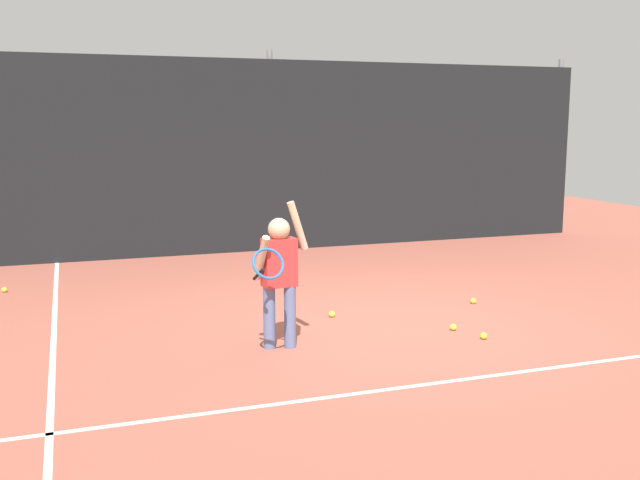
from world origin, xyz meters
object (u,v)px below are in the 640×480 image
Objects in this scene: tennis_ball_4 at (473,301)px; tennis_ball_6 at (484,336)px; tennis_player at (279,271)px; tennis_ball_3 at (453,327)px; tennis_ball_2 at (4,290)px; tennis_ball_5 at (285,254)px; tennis_ball_0 at (332,314)px.

tennis_ball_4 and tennis_ball_6 have the same top height.
tennis_ball_6 is at bearing -18.11° from tennis_player.
tennis_ball_3 and tennis_ball_6 have the same top height.
tennis_ball_6 is at bearing -38.77° from tennis_ball_2.
tennis_ball_4 is at bearing -24.87° from tennis_ball_2.
tennis_ball_2 is (-2.55, 3.22, -0.69)m from tennis_player.
tennis_ball_4 is (5.10, -2.36, 0.00)m from tennis_ball_2.
tennis_ball_3 is 4.43m from tennis_ball_5.
tennis_ball_6 is at bearing -48.01° from tennis_ball_0.
tennis_ball_4 is 1.00× the size of tennis_ball_5.
tennis_ball_6 is (0.13, -0.36, 0.00)m from tennis_ball_3.
tennis_ball_0 is 3.59m from tennis_ball_5.
tennis_ball_2 and tennis_ball_6 have the same top height.
tennis_ball_0 is at bearing -35.10° from tennis_ball_2.
tennis_ball_3 is 0.38m from tennis_ball_6.
tennis_player is 20.46× the size of tennis_ball_2.
tennis_ball_5 and tennis_ball_6 have the same top height.
tennis_ball_3 and tennis_ball_5 have the same top height.
tennis_ball_6 is (1.10, -1.22, 0.00)m from tennis_ball_0.
tennis_player reaches higher than tennis_ball_3.
tennis_ball_5 is 1.00× the size of tennis_ball_6.
tennis_ball_4 is 3.74m from tennis_ball_5.
tennis_ball_0 is at bearing -179.72° from tennis_ball_4.
tennis_player is at bearing -161.48° from tennis_ball_4.
tennis_ball_0 and tennis_ball_6 have the same top height.
tennis_ball_4 is (1.72, 0.01, 0.00)m from tennis_ball_0.
tennis_ball_0 and tennis_ball_2 have the same top height.
tennis_ball_3 is (4.35, -3.23, 0.00)m from tennis_ball_2.
tennis_ball_5 is (-0.44, 4.41, 0.00)m from tennis_ball_3.
tennis_ball_3 is at bearing -7.56° from tennis_player.
tennis_ball_5 is (-1.19, 3.54, 0.00)m from tennis_ball_4.
tennis_ball_3 is (1.79, -0.02, -0.69)m from tennis_player.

